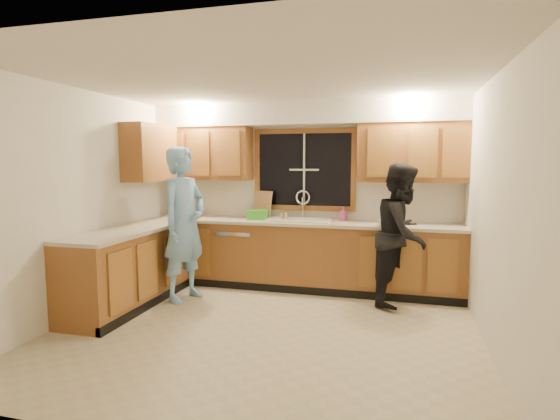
{
  "coord_description": "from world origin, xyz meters",
  "views": [
    {
      "loc": [
        1.25,
        -4.09,
        1.7
      ],
      "look_at": [
        -0.02,
        0.65,
        1.16
      ],
      "focal_mm": 28.0,
      "sensor_mm": 36.0,
      "label": 1
    }
  ],
  "objects_px": {
    "dishwasher": "(240,255)",
    "bowl": "(388,222)",
    "man": "(184,224)",
    "sink": "(300,225)",
    "stove": "(97,281)",
    "knife_block": "(185,208)",
    "soap_bottle": "(343,213)",
    "woman": "(402,235)",
    "dish_crate": "(257,214)"
  },
  "relations": [
    {
      "from": "dishwasher",
      "to": "bowl",
      "type": "distance_m",
      "value": 2.08
    },
    {
      "from": "man",
      "to": "sink",
      "type": "bearing_deg",
      "value": -41.44
    },
    {
      "from": "stove",
      "to": "knife_block",
      "type": "height_order",
      "value": "knife_block"
    },
    {
      "from": "bowl",
      "to": "soap_bottle",
      "type": "bearing_deg",
      "value": 158.64
    },
    {
      "from": "dishwasher",
      "to": "soap_bottle",
      "type": "distance_m",
      "value": 1.55
    },
    {
      "from": "sink",
      "to": "knife_block",
      "type": "bearing_deg",
      "value": 178.67
    },
    {
      "from": "woman",
      "to": "bowl",
      "type": "height_order",
      "value": "woman"
    },
    {
      "from": "sink",
      "to": "stove",
      "type": "distance_m",
      "value": 2.6
    },
    {
      "from": "woman",
      "to": "soap_bottle",
      "type": "height_order",
      "value": "woman"
    },
    {
      "from": "bowl",
      "to": "dish_crate",
      "type": "bearing_deg",
      "value": 177.82
    },
    {
      "from": "dish_crate",
      "to": "soap_bottle",
      "type": "xyz_separation_m",
      "value": [
        1.16,
        0.17,
        0.03
      ]
    },
    {
      "from": "man",
      "to": "woman",
      "type": "bearing_deg",
      "value": -65.07
    },
    {
      "from": "dishwasher",
      "to": "woman",
      "type": "relative_size",
      "value": 0.48
    },
    {
      "from": "knife_block",
      "to": "soap_bottle",
      "type": "distance_m",
      "value": 2.28
    },
    {
      "from": "dishwasher",
      "to": "knife_block",
      "type": "bearing_deg",
      "value": 176.39
    },
    {
      "from": "sink",
      "to": "soap_bottle",
      "type": "xyz_separation_m",
      "value": [
        0.56,
        0.18,
        0.15
      ]
    },
    {
      "from": "stove",
      "to": "knife_block",
      "type": "bearing_deg",
      "value": 87.17
    },
    {
      "from": "woman",
      "to": "soap_bottle",
      "type": "distance_m",
      "value": 0.96
    },
    {
      "from": "soap_bottle",
      "to": "bowl",
      "type": "height_order",
      "value": "soap_bottle"
    },
    {
      "from": "stove",
      "to": "dishwasher",
      "type": "bearing_deg",
      "value": 62.31
    },
    {
      "from": "woman",
      "to": "soap_bottle",
      "type": "bearing_deg",
      "value": 72.78
    },
    {
      "from": "knife_block",
      "to": "bowl",
      "type": "bearing_deg",
      "value": -26.55
    },
    {
      "from": "dishwasher",
      "to": "dish_crate",
      "type": "distance_m",
      "value": 0.63
    },
    {
      "from": "man",
      "to": "bowl",
      "type": "relative_size",
      "value": 8.31
    },
    {
      "from": "dishwasher",
      "to": "man",
      "type": "bearing_deg",
      "value": -116.02
    },
    {
      "from": "knife_block",
      "to": "woman",
      "type": "bearing_deg",
      "value": -32.44
    },
    {
      "from": "stove",
      "to": "dish_crate",
      "type": "distance_m",
      "value": 2.26
    },
    {
      "from": "man",
      "to": "dish_crate",
      "type": "height_order",
      "value": "man"
    },
    {
      "from": "woman",
      "to": "knife_block",
      "type": "xyz_separation_m",
      "value": [
        -3.04,
        0.41,
        0.19
      ]
    },
    {
      "from": "man",
      "to": "dish_crate",
      "type": "bearing_deg",
      "value": -22.88
    },
    {
      "from": "dish_crate",
      "to": "sink",
      "type": "bearing_deg",
      "value": -1.36
    },
    {
      "from": "dishwasher",
      "to": "man",
      "type": "height_order",
      "value": "man"
    },
    {
      "from": "sink",
      "to": "man",
      "type": "height_order",
      "value": "man"
    },
    {
      "from": "dishwasher",
      "to": "soap_bottle",
      "type": "xyz_separation_m",
      "value": [
        1.41,
        0.2,
        0.61
      ]
    },
    {
      "from": "man",
      "to": "soap_bottle",
      "type": "distance_m",
      "value": 2.11
    },
    {
      "from": "sink",
      "to": "woman",
      "type": "bearing_deg",
      "value": -15.68
    },
    {
      "from": "stove",
      "to": "man",
      "type": "relative_size",
      "value": 0.48
    },
    {
      "from": "woman",
      "to": "stove",
      "type": "bearing_deg",
      "value": 133.57
    },
    {
      "from": "sink",
      "to": "knife_block",
      "type": "distance_m",
      "value": 1.72
    },
    {
      "from": "woman",
      "to": "knife_block",
      "type": "distance_m",
      "value": 3.07
    },
    {
      "from": "dish_crate",
      "to": "bowl",
      "type": "bearing_deg",
      "value": -2.18
    },
    {
      "from": "sink",
      "to": "knife_block",
      "type": "height_order",
      "value": "sink"
    },
    {
      "from": "stove",
      "to": "soap_bottle",
      "type": "relative_size",
      "value": 4.71
    },
    {
      "from": "knife_block",
      "to": "bowl",
      "type": "relative_size",
      "value": 1.02
    },
    {
      "from": "sink",
      "to": "man",
      "type": "relative_size",
      "value": 0.45
    },
    {
      "from": "man",
      "to": "woman",
      "type": "xyz_separation_m",
      "value": [
        2.59,
        0.49,
        -0.1
      ]
    },
    {
      "from": "sink",
      "to": "bowl",
      "type": "distance_m",
      "value": 1.17
    },
    {
      "from": "woman",
      "to": "bowl",
      "type": "xyz_separation_m",
      "value": [
        -0.17,
        0.32,
        0.1
      ]
    },
    {
      "from": "dishwasher",
      "to": "dish_crate",
      "type": "xyz_separation_m",
      "value": [
        0.25,
        0.03,
        0.57
      ]
    },
    {
      "from": "knife_block",
      "to": "dish_crate",
      "type": "distance_m",
      "value": 1.11
    }
  ]
}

